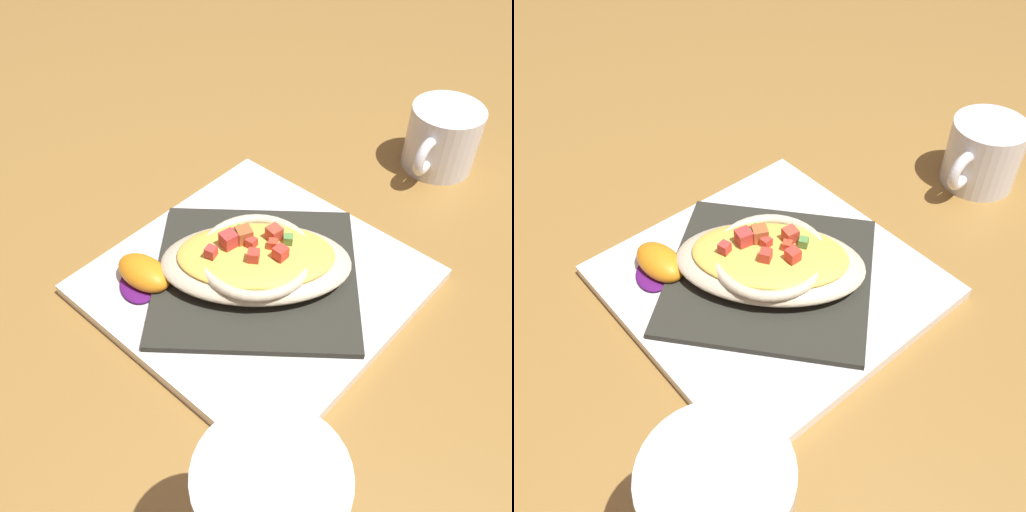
% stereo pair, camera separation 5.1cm
% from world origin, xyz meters
% --- Properties ---
extents(ground_plane, '(2.60, 2.60, 0.00)m').
position_xyz_m(ground_plane, '(0.00, 0.00, 0.00)').
color(ground_plane, olive).
extents(square_plate, '(0.30, 0.30, 0.01)m').
position_xyz_m(square_plate, '(0.00, 0.00, 0.01)').
color(square_plate, white).
rests_on(square_plate, ground_plane).
extents(folded_napkin, '(0.27, 0.27, 0.01)m').
position_xyz_m(folded_napkin, '(0.00, 0.00, 0.02)').
color(folded_napkin, '#2D2D25').
rests_on(folded_napkin, square_plate).
extents(gratin_dish, '(0.20, 0.21, 0.05)m').
position_xyz_m(gratin_dish, '(-0.00, -0.00, 0.04)').
color(gratin_dish, beige).
rests_on(gratin_dish, folded_napkin).
extents(orange_garnish, '(0.06, 0.06, 0.03)m').
position_xyz_m(orange_garnish, '(-0.07, -0.08, 0.02)').
color(orange_garnish, '#521462').
rests_on(orange_garnish, square_plate).
extents(coffee_mug, '(0.08, 0.11, 0.08)m').
position_xyz_m(coffee_mug, '(0.00, 0.29, 0.03)').
color(coffee_mug, white).
rests_on(coffee_mug, ground_plane).
extents(stemmed_glass, '(0.08, 0.08, 0.16)m').
position_xyz_m(stemmed_glass, '(0.20, -0.17, 0.11)').
color(stemmed_glass, white).
rests_on(stemmed_glass, ground_plane).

